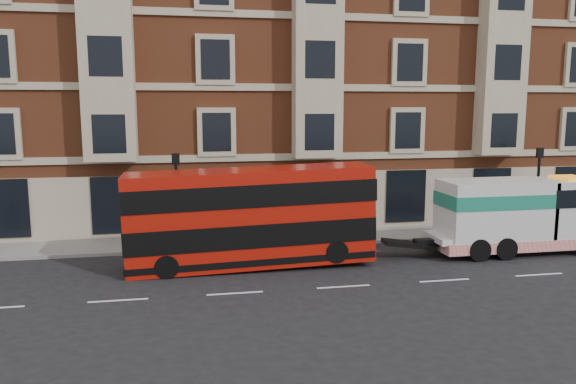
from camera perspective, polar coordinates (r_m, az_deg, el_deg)
The scene contains 7 objects.
ground at distance 21.04m, azimuth 5.65°, elevation -9.56°, with size 120.00×120.00×0.00m, color black.
sidewalk at distance 28.02m, azimuth 1.35°, elevation -4.69°, with size 90.00×3.00×0.15m, color slate.
victorian_terrace at distance 34.87m, azimuth -0.41°, elevation 14.49°, with size 45.00×12.00×20.40m.
lamp_post_west at distance 25.66m, azimuth -11.24°, elevation -0.19°, with size 0.35×0.15×4.35m.
lamp_post_east at distance 31.15m, azimuth 24.04°, elevation 0.78°, with size 0.35×0.15×4.35m.
double_decker_bus at distance 23.00m, azimuth -3.83°, elevation -2.41°, with size 10.01×2.30×4.05m.
tow_truck at distance 27.24m, azimuth 22.26°, elevation -2.10°, with size 8.02×2.37×3.34m.
Camera 1 is at (-5.68, -19.15, 6.62)m, focal length 35.00 mm.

